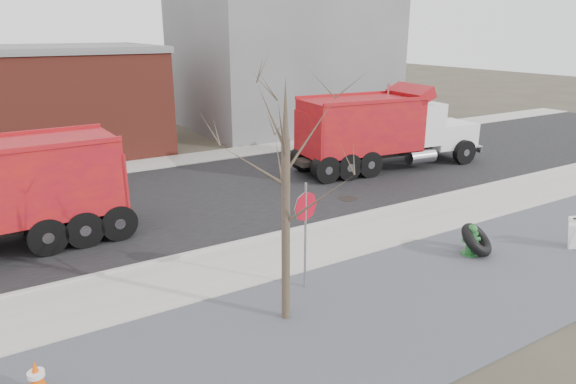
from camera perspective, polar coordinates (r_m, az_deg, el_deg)
ground at (r=15.06m, az=5.08°, el=-6.01°), size 120.00×120.00×0.00m
gravel_verge at (r=12.72m, az=14.63°, el=-11.20°), size 60.00×5.00×0.03m
sidewalk at (r=15.23m, az=4.52°, el=-5.59°), size 60.00×2.50×0.06m
curb at (r=16.21m, az=1.83°, el=-3.97°), size 60.00×0.15×0.11m
road at (r=20.13m, az=-5.60°, el=0.20°), size 60.00×9.40×0.02m
far_sidewalk at (r=25.20m, az=-11.33°, el=3.57°), size 60.00×2.00×0.06m
building_grey at (r=33.85m, az=-0.69°, el=14.27°), size 12.00×10.00×8.00m
bare_tree at (r=10.22m, az=-0.26°, el=2.12°), size 3.20×3.20×5.20m
fire_hydrant at (r=15.14m, az=19.70°, el=-5.17°), size 0.53×0.52×0.93m
truck_tire at (r=15.18m, az=20.21°, el=-5.00°), size 1.36×1.31×0.94m
stop_sign at (r=12.01m, az=1.95°, el=-2.84°), size 0.71×0.19×2.67m
traffic_cone_near at (r=10.25m, az=-26.15°, el=-18.08°), size 0.37×0.37×0.71m
dump_truck_red_a at (r=23.28m, az=10.50°, el=7.04°), size 9.09×3.34×3.63m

